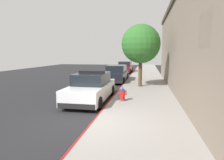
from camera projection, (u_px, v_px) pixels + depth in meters
ground_plane at (79, 84)px, 17.67m from camera, size 31.35×60.00×0.20m
sidewalk_pavement at (145, 84)px, 16.57m from camera, size 3.54×60.00×0.14m
curb_painted_edge at (125, 83)px, 16.90m from camera, size 0.08×60.00×0.14m
police_cruiser at (92, 88)px, 10.79m from camera, size 1.94×4.84×1.68m
parked_car_silver_ahead at (116, 74)px, 18.25m from camera, size 1.94×4.84×1.56m
parked_car_dark_far at (125, 67)px, 27.52m from camera, size 1.94×4.84×1.56m
fire_hydrant at (123, 94)px, 10.23m from camera, size 0.44×0.40×0.76m
street_tree at (141, 44)px, 14.42m from camera, size 2.93×2.93×4.70m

